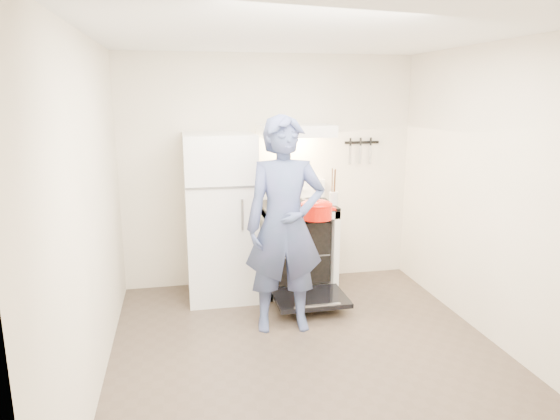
% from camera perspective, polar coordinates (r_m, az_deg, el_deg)
% --- Properties ---
extents(floor, '(3.60, 3.60, 0.00)m').
position_cam_1_polar(floor, '(4.22, 3.55, -16.45)').
color(floor, '#4C3F34').
rests_on(floor, ground).
extents(back_wall, '(3.20, 0.02, 2.50)m').
position_cam_1_polar(back_wall, '(5.49, -1.18, 4.42)').
color(back_wall, beige).
rests_on(back_wall, ground).
extents(refrigerator, '(0.70, 0.70, 1.70)m').
position_cam_1_polar(refrigerator, '(5.15, -6.80, -0.79)').
color(refrigerator, white).
rests_on(refrigerator, floor).
extents(stove_body, '(0.76, 0.65, 0.92)m').
position_cam_1_polar(stove_body, '(5.40, 1.90, -4.33)').
color(stove_body, white).
rests_on(stove_body, floor).
extents(cooktop, '(0.76, 0.65, 0.03)m').
position_cam_1_polar(cooktop, '(5.28, 1.94, 0.59)').
color(cooktop, black).
rests_on(cooktop, stove_body).
extents(backsplash, '(0.76, 0.07, 0.20)m').
position_cam_1_polar(backsplash, '(5.53, 1.26, 2.38)').
color(backsplash, white).
rests_on(backsplash, cooktop).
extents(oven_door, '(0.70, 0.54, 0.04)m').
position_cam_1_polar(oven_door, '(4.98, 3.49, -10.02)').
color(oven_door, black).
rests_on(oven_door, floor).
extents(oven_rack, '(0.60, 0.52, 0.01)m').
position_cam_1_polar(oven_rack, '(5.41, 1.90, -4.53)').
color(oven_rack, gray).
rests_on(oven_rack, stove_body).
extents(range_hood, '(0.76, 0.50, 0.12)m').
position_cam_1_polar(range_hood, '(5.24, 1.81, 9.07)').
color(range_hood, white).
rests_on(range_hood, back_wall).
extents(knife_strip, '(0.40, 0.02, 0.03)m').
position_cam_1_polar(knife_strip, '(5.72, 9.33, 7.63)').
color(knife_strip, black).
rests_on(knife_strip, back_wall).
extents(pizza_stone, '(0.31, 0.31, 0.02)m').
position_cam_1_polar(pizza_stone, '(5.35, 1.47, -4.56)').
color(pizza_stone, '#8F6B4B').
rests_on(pizza_stone, oven_rack).
extents(tea_kettle, '(0.22, 0.19, 0.27)m').
position_cam_1_polar(tea_kettle, '(5.43, -0.17, 2.57)').
color(tea_kettle, '#B6B6BB').
rests_on(tea_kettle, cooktop).
extents(utensil_jar, '(0.11, 0.11, 0.13)m').
position_cam_1_polar(utensil_jar, '(5.10, 6.13, 1.34)').
color(utensil_jar, silver).
rests_on(utensil_jar, cooktop).
extents(person, '(0.73, 0.51, 1.91)m').
position_cam_1_polar(person, '(4.36, 0.56, -1.82)').
color(person, '#314866').
rests_on(person, floor).
extents(dutch_oven, '(0.36, 0.29, 0.24)m').
position_cam_1_polar(dutch_oven, '(4.68, 4.19, -0.17)').
color(dutch_oven, red).
rests_on(dutch_oven, person).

